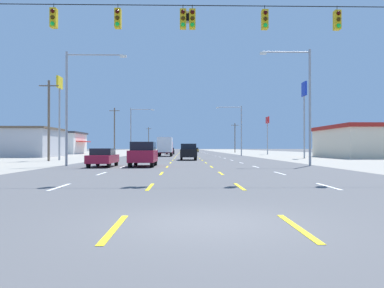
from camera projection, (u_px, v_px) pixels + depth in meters
ground_plane at (186, 155)px, 73.68m from camera, size 572.00×572.00×0.00m
lot_apron_left at (59, 155)px, 73.15m from camera, size 28.00×440.00×0.01m
lot_apron_right at (312, 155)px, 74.21m from camera, size 28.00×440.00×0.01m
lane_markings at (185, 152)px, 112.17m from camera, size 10.64×227.60×0.01m
signal_span_wire at (193, 60)px, 18.11m from camera, size 25.60×0.53×9.48m
sedan_far_left_nearest at (103, 157)px, 29.82m from camera, size 1.80×4.50×1.46m
suv_inner_left_near at (143, 154)px, 30.43m from camera, size 1.98×4.90×1.98m
suv_center_turn_mid at (188, 152)px, 45.73m from camera, size 1.98×4.90×1.98m
box_truck_inner_left_midfar at (165, 146)px, 64.68m from camera, size 2.40×7.20×3.23m
suv_far_left_far at (149, 150)px, 69.17m from camera, size 1.98×4.90×1.98m
sedan_inner_left_farther at (170, 151)px, 83.18m from camera, size 1.80×4.50×1.46m
sedan_inner_right_farthest at (196, 150)px, 119.86m from camera, size 1.80×4.50×1.46m
storefront_left_row_1 at (13, 142)px, 61.33m from camera, size 14.19×11.41×4.73m
storefront_left_row_2 at (59, 143)px, 88.40m from camera, size 11.79×12.00×5.13m
storefront_right_row_1 at (359, 141)px, 56.47m from camera, size 9.69×15.17×4.81m
pole_sign_left_row_1 at (60, 100)px, 45.40m from camera, size 0.24×1.71×10.09m
pole_sign_right_row_1 at (304, 102)px, 52.45m from camera, size 0.24×1.76×10.66m
pole_sign_right_row_2 at (267, 125)px, 80.53m from camera, size 0.24×2.52×8.06m
streetlight_left_row_0 at (74, 98)px, 31.17m from camera, size 5.03×0.26×9.48m
streetlight_right_row_0 at (305, 98)px, 31.58m from camera, size 4.30×0.26×9.80m
streetlight_left_row_1 at (134, 128)px, 68.84m from camera, size 4.39×0.26×8.75m
streetlight_right_row_1 at (238, 126)px, 69.25m from camera, size 4.77×0.26×9.19m
utility_pole_left_row_0 at (49, 119)px, 42.17m from camera, size 2.20×0.26×9.06m
utility_pole_left_row_1 at (114, 130)px, 80.17m from camera, size 2.20×0.26×9.94m
utility_pole_right_row_2 at (235, 137)px, 110.85m from camera, size 2.20×0.26×8.66m
utility_pole_left_row_3 at (149, 139)px, 147.14m from camera, size 2.20×0.26×9.42m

